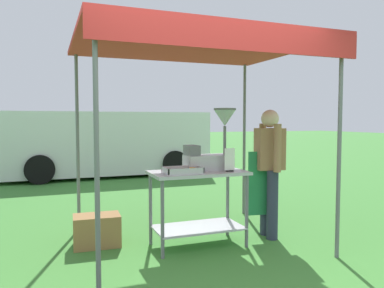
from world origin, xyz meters
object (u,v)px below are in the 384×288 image
at_px(stall_canopy, 195,50).
at_px(donut_fryer, 212,147).
at_px(vendor, 269,166).
at_px(supply_crate, 97,230).
at_px(donut_tray, 184,171).
at_px(van_white, 105,143).
at_px(donut_cart, 198,193).
at_px(menu_sign, 230,161).

bearing_deg(stall_canopy, donut_fryer, -3.51).
distance_m(vendor, supply_crate, 2.24).
xyz_separation_m(donut_tray, vendor, (1.18, 0.11, -0.00)).
bearing_deg(van_white, supply_crate, -99.01).
relative_size(stall_canopy, supply_crate, 4.92).
xyz_separation_m(stall_canopy, donut_cart, (0.00, -0.10, -1.67)).
xyz_separation_m(menu_sign, van_white, (-0.52, 6.44, -0.12)).
bearing_deg(donut_fryer, menu_sign, -63.88).
bearing_deg(donut_cart, stall_canopy, 90.00).
height_order(menu_sign, van_white, van_white).
bearing_deg(donut_cart, vendor, 0.14).
relative_size(donut_cart, van_white, 0.21).
bearing_deg(vendor, donut_tray, -174.74).
bearing_deg(vendor, stall_canopy, 174.29).
relative_size(vendor, van_white, 0.30).
distance_m(donut_tray, supply_crate, 1.27).
height_order(vendor, van_white, van_white).
distance_m(donut_cart, vendor, 1.00).
height_order(stall_canopy, donut_cart, stall_canopy).
xyz_separation_m(donut_cart, donut_fryer, (0.22, 0.09, 0.53)).
relative_size(menu_sign, vendor, 0.17).
bearing_deg(supply_crate, donut_cart, -20.60).
relative_size(donut_fryer, supply_crate, 1.34).
bearing_deg(van_white, donut_fryer, -86.29).
height_order(donut_fryer, supply_crate, donut_fryer).
height_order(donut_tray, van_white, van_white).
height_order(donut_fryer, vendor, donut_fryer).
xyz_separation_m(donut_tray, van_white, (0.03, 6.39, -0.03)).
bearing_deg(vendor, supply_crate, 168.65).
distance_m(donut_tray, vendor, 1.18).
bearing_deg(donut_fryer, supply_crate, 165.92).
xyz_separation_m(stall_canopy, menu_sign, (0.33, -0.25, -1.29)).
bearing_deg(supply_crate, menu_sign, -21.51).
bearing_deg(donut_tray, donut_fryer, 23.77).
bearing_deg(donut_fryer, stall_canopy, 176.49).
bearing_deg(donut_fryer, donut_tray, -156.23).
distance_m(stall_canopy, donut_fryer, 1.16).
distance_m(donut_fryer, supply_crate, 1.68).
height_order(stall_canopy, supply_crate, stall_canopy).
height_order(menu_sign, supply_crate, menu_sign).
height_order(donut_cart, donut_tray, donut_tray).
xyz_separation_m(donut_cart, menu_sign, (0.33, -0.15, 0.37)).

